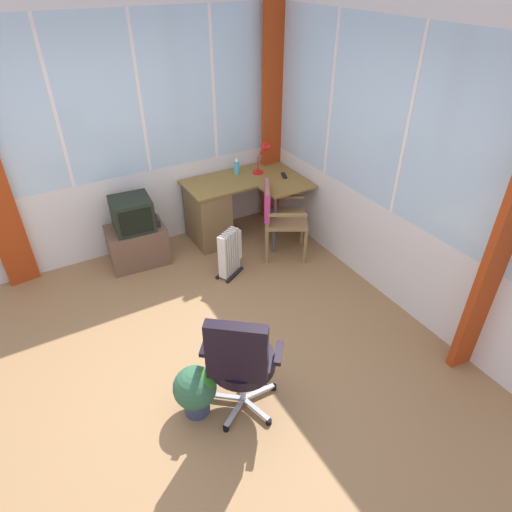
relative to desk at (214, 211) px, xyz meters
The scene contains 14 objects.
ground 2.08m from the desk, 120.36° to the right, with size 5.22×5.19×0.06m, color #946D45.
north_window_panel 1.46m from the desk, 160.23° to the left, with size 4.22×0.07×2.76m.
east_window_panel 2.29m from the desk, 57.72° to the right, with size 0.07×4.19×2.76m.
curtain_corner 1.36m from the desk, 13.76° to the left, with size 0.31×0.07×2.66m, color #A73712.
curtain_east_far 3.22m from the desk, 70.51° to the right, with size 0.31×0.07×2.66m, color #A73712.
desk is the anchor object (origin of this frame).
desk_lamp 0.93m from the desk, ahead, with size 0.23×0.20×0.40m.
tv_remote 0.96m from the desk, 13.87° to the right, with size 0.04×0.15×0.02m, color black.
spray_bottle 0.62m from the desk, 20.24° to the left, with size 0.06×0.06×0.22m.
wooden_armchair 0.81m from the desk, 51.18° to the right, with size 0.66×0.66×0.88m.
office_chair 2.57m from the desk, 110.95° to the right, with size 0.61×0.60×1.01m.
tv_on_stand 0.97m from the desk, behind, with size 0.67×0.49×0.81m.
space_heater 0.76m from the desk, 101.93° to the right, with size 0.37×0.30×0.55m.
potted_plant 2.54m from the desk, 118.57° to the right, with size 0.33×0.33×0.44m.
Camera 1 is at (-0.87, -2.58, 2.97)m, focal length 30.81 mm.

